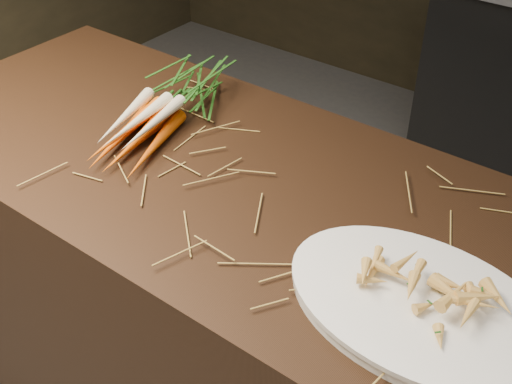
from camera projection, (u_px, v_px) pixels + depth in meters
straw_bedding at (375, 235)px, 1.18m from camera, size 1.40×0.60×0.02m
root_veg_bunch at (168, 102)px, 1.51m from camera, size 0.26×0.51×0.09m
serving_platter at (419, 307)px, 1.03m from camera, size 0.45×0.31×0.02m
roasted_veg_heap at (422, 291)px, 1.01m from camera, size 0.22×0.16×0.05m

